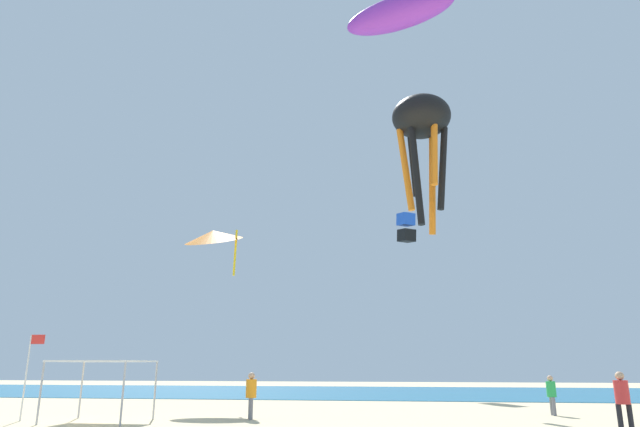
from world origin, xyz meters
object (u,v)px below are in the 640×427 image
banner_flag (29,367)px  kite_box_blue (406,228)px  kite_octopus_black (422,123)px  kite_delta_orange (214,236)px  person_near_tent (251,392)px  person_central (551,392)px  person_leftmost (622,396)px  canopy_tent (103,363)px  kite_inflatable_purple (399,13)px

banner_flag → kite_box_blue: kite_box_blue is taller
kite_octopus_black → kite_delta_orange: kite_octopus_black is taller
person_near_tent → kite_delta_orange: bearing=11.7°
person_central → kite_octopus_black: kite_octopus_black is taller
person_leftmost → kite_box_blue: size_ratio=0.78×
kite_octopus_black → canopy_tent: bearing=91.4°
person_near_tent → banner_flag: banner_flag is taller
person_central → kite_box_blue: (-5.41, 17.03, 11.34)m
kite_inflatable_purple → kite_delta_orange: (-10.57, 6.70, -8.50)m
person_near_tent → person_central: bearing=-93.3°
canopy_tent → person_central: size_ratio=2.00×
person_leftmost → kite_octopus_black: bearing=-67.3°
person_leftmost → kite_inflatable_purple: size_ratio=0.33×
canopy_tent → kite_delta_orange: (0.92, 8.77, 6.87)m
person_near_tent → kite_delta_orange: (-4.35, 7.13, 7.91)m
kite_box_blue → person_leftmost: bearing=-111.4°
banner_flag → person_central: bearing=14.7°
person_near_tent → kite_delta_orange: size_ratio=0.46×
person_central → kite_box_blue: 21.17m
kite_inflatable_purple → kite_delta_orange: size_ratio=1.48×
canopy_tent → kite_box_blue: kite_box_blue is taller
banner_flag → kite_box_blue: 28.59m
person_central → banner_flag: 20.72m
person_central → kite_inflatable_purple: (-5.61, -3.04, 16.50)m
person_near_tent → kite_delta_orange: kite_delta_orange is taller
kite_octopus_black → kite_inflatable_purple: 7.02m
person_near_tent → kite_octopus_black: bearing=-66.5°
kite_delta_orange → kite_box_blue: kite_box_blue is taller
banner_flag → kite_delta_orange: (3.83, 8.91, 7.01)m
canopy_tent → kite_box_blue: bearing=62.2°
kite_octopus_black → kite_inflatable_purple: bearing=137.7°
person_central → kite_inflatable_purple: kite_inflatable_purple is taller
person_central → kite_box_blue: kite_box_blue is taller
kite_delta_orange → banner_flag: bearing=76.4°
canopy_tent → person_leftmost: (17.84, -0.61, -0.99)m
canopy_tent → person_leftmost: canopy_tent is taller
kite_inflatable_purple → kite_box_blue: bearing=109.6°
kite_delta_orange → canopy_tent: bearing=93.8°
person_leftmost → kite_inflatable_purple: 17.76m
person_near_tent → person_central: 12.33m
person_central → kite_octopus_black: size_ratio=0.21×
person_leftmost → kite_delta_orange: kite_delta_orange is taller
banner_flag → kite_delta_orange: size_ratio=0.84×
kite_octopus_black → banner_flag: bearing=86.5°
canopy_tent → kite_octopus_black: (12.58, 8.49, 12.74)m
kite_inflatable_purple → kite_delta_orange: 15.13m
canopy_tent → person_central: 17.88m
person_leftmost → banner_flag: bearing=-8.6°
person_leftmost → kite_octopus_black: size_ratio=0.24×
banner_flag → kite_delta_orange: 11.97m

